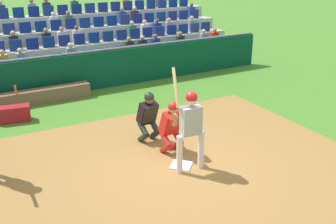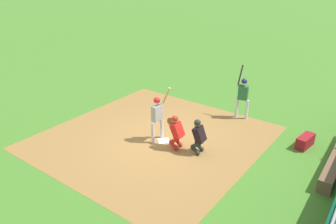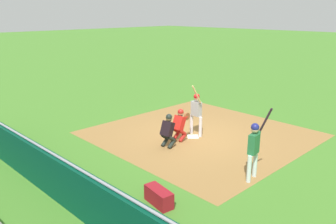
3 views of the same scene
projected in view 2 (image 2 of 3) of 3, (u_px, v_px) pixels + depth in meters
name	position (u px, v px, depth m)	size (l,w,h in m)	color
ground_plane	(164.00, 141.00, 12.63)	(160.00, 160.00, 0.00)	#437B28
infield_dirt_patch	(153.00, 137.00, 12.89)	(7.89, 7.73, 0.01)	olive
home_plate_marker	(164.00, 141.00, 12.62)	(0.44, 0.44, 0.02)	white
batter_at_plate	(157.00, 114.00, 12.27)	(0.65, 0.61, 2.18)	silver
catcher_crouching	(176.00, 130.00, 11.90)	(0.47, 0.72, 1.29)	#B31F19
home_plate_umpire	(198.00, 135.00, 11.59)	(0.49, 0.49, 1.30)	black
equipment_duffel_bag	(305.00, 141.00, 12.17)	(0.90, 0.36, 0.44)	maroon
on_deck_batter	(243.00, 94.00, 14.10)	(0.51, 0.59, 2.26)	silver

